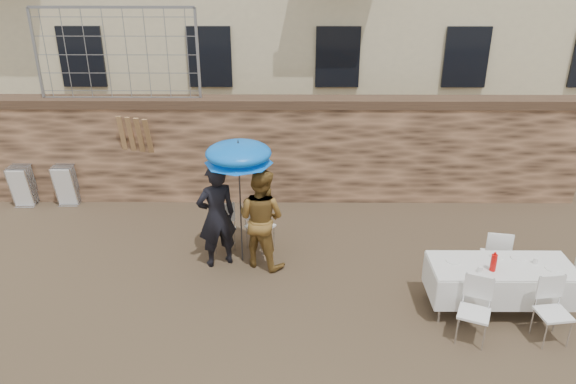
{
  "coord_description": "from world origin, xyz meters",
  "views": [
    {
      "loc": [
        0.46,
        -6.18,
        5.18
      ],
      "look_at": [
        0.4,
        2.2,
        1.4
      ],
      "focal_mm": 35.0,
      "sensor_mm": 36.0,
      "label": 1
    }
  ],
  "objects_px": {
    "man_suit": "(217,216)",
    "umbrella": "(239,157)",
    "table_chair_front_right": "(554,312)",
    "table_chair_back": "(495,255)",
    "soda_bottle": "(494,263)",
    "chair_stack_right": "(69,182)",
    "couple_chair_right": "(260,224)",
    "table_chair_front_left": "(474,312)",
    "couple_chair_left": "(222,224)",
    "banquet_table": "(502,267)",
    "woman_dress": "(261,218)",
    "chair_stack_left": "(26,182)"
  },
  "relations": [
    {
      "from": "man_suit",
      "to": "umbrella",
      "type": "bearing_deg",
      "value": 168.38
    },
    {
      "from": "table_chair_front_right",
      "to": "table_chair_back",
      "type": "height_order",
      "value": "same"
    },
    {
      "from": "soda_bottle",
      "to": "table_chair_back",
      "type": "xyz_separation_m",
      "value": [
        0.4,
        0.95,
        -0.43
      ]
    },
    {
      "from": "chair_stack_right",
      "to": "man_suit",
      "type": "bearing_deg",
      "value": -35.46
    },
    {
      "from": "couple_chair_right",
      "to": "table_chair_front_left",
      "type": "bearing_deg",
      "value": 179.01
    },
    {
      "from": "couple_chair_left",
      "to": "table_chair_back",
      "type": "relative_size",
      "value": 1.0
    },
    {
      "from": "banquet_table",
      "to": "soda_bottle",
      "type": "height_order",
      "value": "soda_bottle"
    },
    {
      "from": "table_chair_front_left",
      "to": "banquet_table",
      "type": "bearing_deg",
      "value": 74.6
    },
    {
      "from": "umbrella",
      "to": "couple_chair_left",
      "type": "bearing_deg",
      "value": 131.63
    },
    {
      "from": "couple_chair_right",
      "to": "table_chair_back",
      "type": "height_order",
      "value": "same"
    },
    {
      "from": "table_chair_front_left",
      "to": "chair_stack_right",
      "type": "relative_size",
      "value": 1.04
    },
    {
      "from": "couple_chair_right",
      "to": "chair_stack_right",
      "type": "relative_size",
      "value": 1.04
    },
    {
      "from": "umbrella",
      "to": "table_chair_front_right",
      "type": "relative_size",
      "value": 2.15
    },
    {
      "from": "umbrella",
      "to": "chair_stack_right",
      "type": "relative_size",
      "value": 2.25
    },
    {
      "from": "couple_chair_left",
      "to": "table_chair_front_right",
      "type": "distance_m",
      "value": 5.54
    },
    {
      "from": "couple_chair_left",
      "to": "banquet_table",
      "type": "height_order",
      "value": "couple_chair_left"
    },
    {
      "from": "couple_chair_left",
      "to": "couple_chair_right",
      "type": "xyz_separation_m",
      "value": [
        0.7,
        0.0,
        0.0
      ]
    },
    {
      "from": "man_suit",
      "to": "couple_chair_right",
      "type": "height_order",
      "value": "man_suit"
    },
    {
      "from": "soda_bottle",
      "to": "table_chair_front_right",
      "type": "bearing_deg",
      "value": -40.6
    },
    {
      "from": "umbrella",
      "to": "table_chair_front_right",
      "type": "distance_m",
      "value": 5.19
    },
    {
      "from": "woman_dress",
      "to": "umbrella",
      "type": "distance_m",
      "value": 1.13
    },
    {
      "from": "soda_bottle",
      "to": "table_chair_back",
      "type": "distance_m",
      "value": 1.11
    },
    {
      "from": "man_suit",
      "to": "table_chair_front_right",
      "type": "relative_size",
      "value": 1.92
    },
    {
      "from": "banquet_table",
      "to": "chair_stack_right",
      "type": "height_order",
      "value": "chair_stack_right"
    },
    {
      "from": "table_chair_front_right",
      "to": "soda_bottle",
      "type": "bearing_deg",
      "value": 131.41
    },
    {
      "from": "soda_bottle",
      "to": "table_chair_front_left",
      "type": "distance_m",
      "value": 0.84
    },
    {
      "from": "woman_dress",
      "to": "table_chair_front_left",
      "type": "bearing_deg",
      "value": 174.32
    },
    {
      "from": "couple_chair_left",
      "to": "banquet_table",
      "type": "bearing_deg",
      "value": 133.0
    },
    {
      "from": "couple_chair_left",
      "to": "couple_chair_right",
      "type": "relative_size",
      "value": 1.0
    },
    {
      "from": "banquet_table",
      "to": "table_chair_back",
      "type": "xyz_separation_m",
      "value": [
        0.2,
        0.8,
        -0.25
      ]
    },
    {
      "from": "couple_chair_left",
      "to": "woman_dress",
      "type": "bearing_deg",
      "value": 119.42
    },
    {
      "from": "couple_chair_right",
      "to": "table_chair_front_left",
      "type": "xyz_separation_m",
      "value": [
        3.1,
        -2.59,
        0.0
      ]
    },
    {
      "from": "umbrella",
      "to": "soda_bottle",
      "type": "height_order",
      "value": "umbrella"
    },
    {
      "from": "soda_bottle",
      "to": "table_chair_back",
      "type": "height_order",
      "value": "soda_bottle"
    },
    {
      "from": "soda_bottle",
      "to": "table_chair_back",
      "type": "relative_size",
      "value": 0.27
    },
    {
      "from": "couple_chair_right",
      "to": "couple_chair_left",
      "type": "bearing_deg",
      "value": 38.89
    },
    {
      "from": "man_suit",
      "to": "table_chair_back",
      "type": "height_order",
      "value": "man_suit"
    },
    {
      "from": "soda_bottle",
      "to": "chair_stack_right",
      "type": "relative_size",
      "value": 0.28
    },
    {
      "from": "woman_dress",
      "to": "table_chair_front_right",
      "type": "distance_m",
      "value": 4.64
    },
    {
      "from": "chair_stack_left",
      "to": "soda_bottle",
      "type": "bearing_deg",
      "value": -24.55
    },
    {
      "from": "table_chair_front_left",
      "to": "soda_bottle",
      "type": "bearing_deg",
      "value": 79.57
    },
    {
      "from": "man_suit",
      "to": "couple_chair_right",
      "type": "relative_size",
      "value": 1.92
    },
    {
      "from": "woman_dress",
      "to": "man_suit",
      "type": "bearing_deg",
      "value": 28.08
    },
    {
      "from": "table_chair_front_right",
      "to": "chair_stack_right",
      "type": "height_order",
      "value": "table_chair_front_right"
    },
    {
      "from": "umbrella",
      "to": "chair_stack_right",
      "type": "bearing_deg",
      "value": 148.48
    },
    {
      "from": "soda_bottle",
      "to": "chair_stack_right",
      "type": "bearing_deg",
      "value": 152.97
    },
    {
      "from": "man_suit",
      "to": "chair_stack_left",
      "type": "relative_size",
      "value": 2.01
    },
    {
      "from": "woman_dress",
      "to": "soda_bottle",
      "type": "bearing_deg",
      "value": -174.55
    },
    {
      "from": "chair_stack_left",
      "to": "chair_stack_right",
      "type": "distance_m",
      "value": 0.9
    },
    {
      "from": "soda_bottle",
      "to": "woman_dress",
      "type": "bearing_deg",
      "value": 157.36
    }
  ]
}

